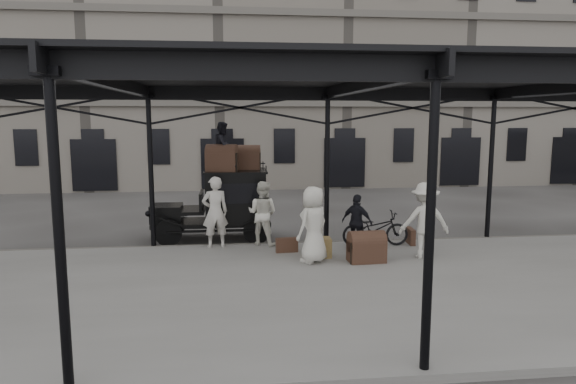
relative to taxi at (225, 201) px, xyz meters
name	(u,v)px	position (x,y,z in m)	size (l,w,h in m)	color
ground	(340,265)	(2.96, -3.19, -1.20)	(120.00, 120.00, 0.00)	#383533
platform	(360,288)	(2.96, -5.19, -1.13)	(28.00, 8.00, 0.15)	slate
canopy	(361,79)	(2.96, -4.91, 3.39)	(22.50, 9.00, 4.74)	black
building_frontage	(277,61)	(2.96, 14.81, 5.80)	(64.00, 8.00, 14.00)	slate
taxi	(225,201)	(0.00, 0.00, 0.00)	(3.65, 1.55, 2.18)	black
porter_left	(215,212)	(-0.27, -1.51, -0.05)	(0.73, 0.48, 2.01)	beige
porter_midleft	(262,213)	(1.06, -1.39, -0.13)	(0.89, 0.70, 1.84)	silver
porter_centre	(313,225)	(2.22, -3.31, -0.09)	(0.95, 0.62, 1.93)	beige
porter_official	(357,222)	(3.62, -2.22, -0.28)	(0.91, 0.38, 1.55)	black
porter_right	(425,220)	(5.16, -3.23, -0.06)	(1.28, 0.74, 1.98)	beige
bicycle	(375,229)	(4.24, -1.87, -0.56)	(0.66, 1.89, 0.99)	black
porter_roof	(223,146)	(-0.03, -0.10, 1.71)	(0.71, 0.56, 1.47)	black
steamer_trunk_roof_near	(222,160)	(-0.08, -0.25, 1.31)	(0.91, 0.56, 0.67)	#472D21
steamer_trunk_roof_far	(246,159)	(0.67, 0.20, 1.29)	(0.85, 0.52, 0.63)	#472D21
steamer_trunk_platform	(367,249)	(3.57, -3.43, -0.72)	(0.91, 0.55, 0.66)	#472D21
wicker_hamper	(319,247)	(2.46, -2.84, -0.80)	(0.60, 0.45, 0.50)	olive
suitcase_upright	(410,236)	(5.33, -1.75, -0.83)	(0.15, 0.60, 0.45)	#472D21
suitcase_flat	(287,245)	(1.66, -2.30, -0.85)	(0.60, 0.15, 0.40)	#472D21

